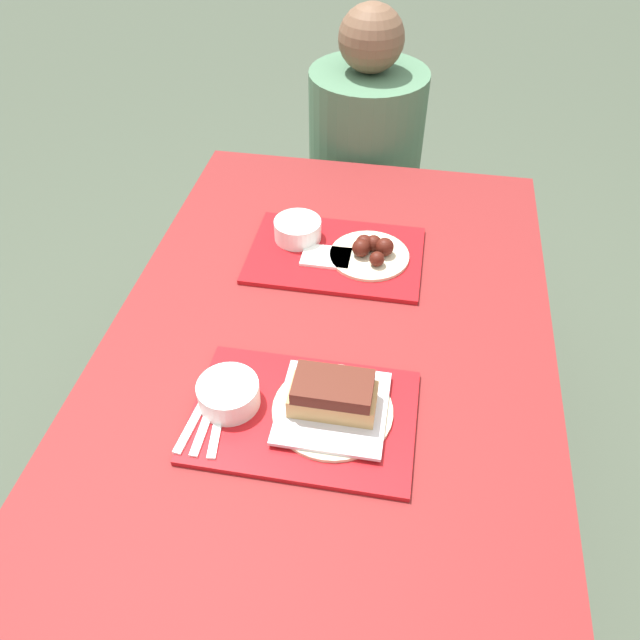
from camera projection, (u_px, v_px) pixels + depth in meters
name	position (u px, v px, depth m)	size (l,w,h in m)	color
ground_plane	(327.00, 514.00, 1.88)	(12.00, 12.00, 0.00)	#424C3D
picnic_table	(329.00, 365.00, 1.41)	(0.95, 1.45, 0.77)	maroon
picnic_bench_far	(370.00, 231.00, 2.29)	(0.91, 0.28, 0.44)	maroon
tray_near	(303.00, 416.00, 1.18)	(0.42, 0.29, 0.01)	#B21419
tray_far	(336.00, 255.00, 1.53)	(0.42, 0.29, 0.01)	#B21419
bowl_coleslaw_near	(228.00, 393.00, 1.17)	(0.12, 0.12, 0.05)	white
brisket_sandwich_plate	(333.00, 401.00, 1.16)	(0.23, 0.23, 0.09)	beige
plastic_fork_near	(207.00, 418.00, 1.16)	(0.02, 0.17, 0.00)	white
plastic_knife_near	(219.00, 420.00, 1.16)	(0.04, 0.17, 0.00)	white
plastic_spoon_near	(196.00, 417.00, 1.17)	(0.03, 0.17, 0.00)	white
condiment_packet	(301.00, 386.00, 1.22)	(0.04, 0.03, 0.01)	teal
bowl_coleslaw_far	(298.00, 229.00, 1.55)	(0.12, 0.12, 0.05)	white
wings_plate_far	(371.00, 251.00, 1.51)	(0.19, 0.19, 0.05)	beige
napkin_far	(326.00, 257.00, 1.51)	(0.12, 0.08, 0.01)	white
person_seated_across	(366.00, 140.00, 2.05)	(0.37, 0.37, 0.72)	#477051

